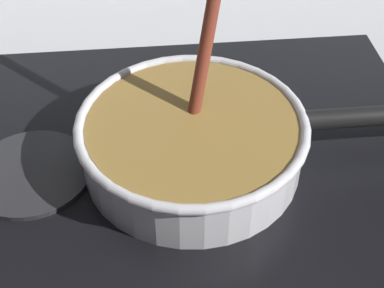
{
  "coord_description": "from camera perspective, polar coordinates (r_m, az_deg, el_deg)",
  "views": [
    {
      "loc": [
        -0.03,
        -0.27,
        0.45
      ],
      "look_at": [
        0.01,
        0.17,
        0.04
      ],
      "focal_mm": 52.5,
      "sensor_mm": 36.0,
      "label": 1
    }
  ],
  "objects": [
    {
      "name": "burner_ring",
      "position": [
        0.62,
        0.0,
        -1.71
      ],
      "size": [
        0.19,
        0.19,
        0.01
      ],
      "primitive_type": "torus",
      "color": "#592D0C",
      "rests_on": "hob_plate"
    },
    {
      "name": "cooking_pan",
      "position": [
        0.6,
        0.26,
        0.46
      ],
      "size": [
        0.41,
        0.25,
        0.28
      ],
      "color": "silver",
      "rests_on": "hob_plate"
    },
    {
      "name": "spare_burner",
      "position": [
        0.63,
        -16.03,
        -2.81
      ],
      "size": [
        0.13,
        0.13,
        0.01
      ],
      "primitive_type": "cylinder",
      "color": "#262628",
      "rests_on": "hob_plate"
    },
    {
      "name": "hob_plate",
      "position": [
        0.63,
        0.0,
        -2.36
      ],
      "size": [
        0.56,
        0.48,
        0.01
      ],
      "primitive_type": "cube",
      "color": "black",
      "rests_on": "ground"
    }
  ]
}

